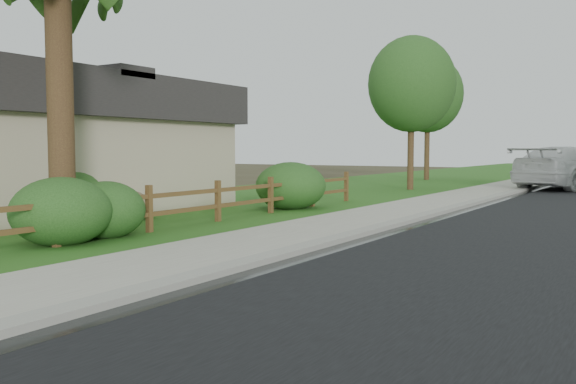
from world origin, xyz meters
The scene contains 16 objects.
ground centered at (0.00, 0.00, 0.00)m, with size 120.00×120.00×0.00m, color #3B3420.
curb centered at (0.40, 35.00, 0.06)m, with size 0.40×90.00×0.12m, color gray.
wet_gutter centered at (0.75, 35.00, 0.02)m, with size 0.50×90.00×0.00m, color black.
sidewalk centered at (-0.90, 35.00, 0.05)m, with size 2.20×90.00×0.10m, color gray.
grass_strip centered at (-2.80, 35.00, 0.03)m, with size 1.60×90.00×0.06m, color #265B1A.
lawn_near centered at (-8.00, 35.00, 0.02)m, with size 9.00×90.00×0.04m, color #265B1A.
ranch_fence centered at (-3.60, 6.40, 0.62)m, with size 0.12×16.92×1.10m.
house centered at (-11.00, 7.00, 2.08)m, with size 10.60×9.60×4.05m.
white_suv centered at (2.00, 27.01, 1.02)m, with size 2.79×6.86×1.99m, color silver.
boulder centered at (-6.00, 6.91, 0.40)m, with size 1.19×0.90×0.80m, color brown.
shrub_a centered at (-3.90, 4.25, 0.61)m, with size 1.63×1.63×1.22m, color #1D4318.
shrub_b centered at (-3.90, 3.15, 0.68)m, with size 1.93×1.93×1.35m, color #1D4318.
shrub_c centered at (-6.50, 5.17, 0.72)m, with size 1.99×1.99×1.44m, color #1D4318.
shrub_d centered at (-3.90, 11.56, 0.75)m, with size 2.19×2.19×1.49m, color #1D4318.
tree_near_left centered at (-4.05, 22.22, 4.83)m, with size 3.97×3.97×7.03m.
tree_mid_left centered at (-6.51, 31.40, 5.20)m, with size 4.22×4.22×7.54m.
Camera 1 is at (6.07, -4.44, 1.88)m, focal length 38.00 mm.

